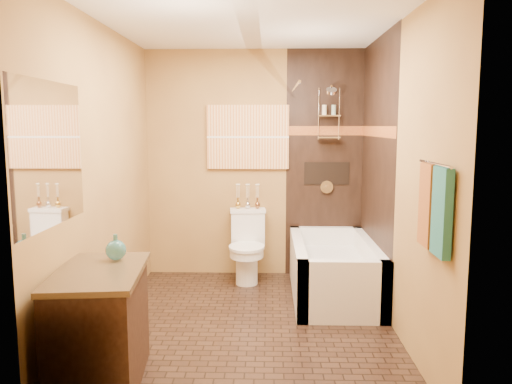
{
  "coord_description": "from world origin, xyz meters",
  "views": [
    {
      "loc": [
        0.17,
        -4.04,
        1.67
      ],
      "look_at": [
        0.04,
        0.4,
        1.08
      ],
      "focal_mm": 35.0,
      "sensor_mm": 36.0,
      "label": 1
    }
  ],
  "objects_px": {
    "toilet": "(247,246)",
    "vanity": "(100,327)",
    "sunset_painting": "(248,137)",
    "bathtub": "(333,274)"
  },
  "relations": [
    {
      "from": "sunset_painting",
      "to": "vanity",
      "type": "relative_size",
      "value": 0.98
    },
    {
      "from": "bathtub",
      "to": "vanity",
      "type": "bearing_deg",
      "value": -134.58
    },
    {
      "from": "sunset_painting",
      "to": "toilet",
      "type": "height_order",
      "value": "sunset_painting"
    },
    {
      "from": "sunset_painting",
      "to": "bathtub",
      "type": "bearing_deg",
      "value": -39.67
    },
    {
      "from": "vanity",
      "to": "sunset_painting",
      "type": "bearing_deg",
      "value": 64.99
    },
    {
      "from": "toilet",
      "to": "vanity",
      "type": "relative_size",
      "value": 0.83
    },
    {
      "from": "sunset_painting",
      "to": "bathtub",
      "type": "distance_m",
      "value": 1.75
    },
    {
      "from": "sunset_painting",
      "to": "vanity",
      "type": "bearing_deg",
      "value": -108.96
    },
    {
      "from": "toilet",
      "to": "vanity",
      "type": "bearing_deg",
      "value": -116.04
    },
    {
      "from": "toilet",
      "to": "vanity",
      "type": "height_order",
      "value": "vanity"
    }
  ]
}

